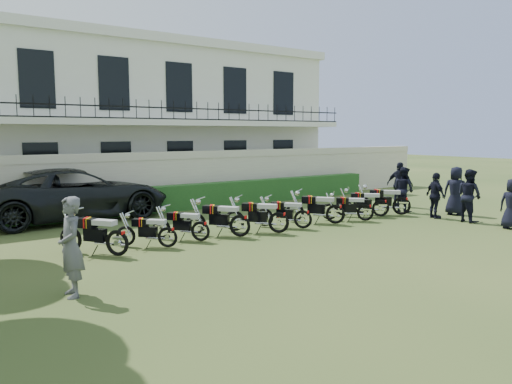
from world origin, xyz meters
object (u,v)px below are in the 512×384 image
(motorcycle_2, at_px, (200,226))
(motorcycle_8, at_px, (381,204))
(motorcycle_7, at_px, (366,209))
(motorcycle_1, at_px, (168,232))
(motorcycle_6, at_px, (335,209))
(motorcycle_4, at_px, (279,217))
(officer_2, at_px, (435,196))
(motorcycle_5, at_px, (303,215))
(motorcycle_9, at_px, (402,202))
(suv, at_px, (74,194))
(officer_5, at_px, (400,184))
(motorcycle_3, at_px, (240,220))
(officer_3, at_px, (456,191))
(inspector, at_px, (71,247))
(officer_0, at_px, (512,204))
(officer_4, at_px, (404,190))
(motorcycle_0, at_px, (117,237))
(officer_1, at_px, (469,196))

(motorcycle_2, distance_m, motorcycle_8, 7.40)
(motorcycle_7, bearing_deg, motorcycle_1, 133.64)
(motorcycle_6, height_order, motorcycle_8, motorcycle_6)
(motorcycle_4, relative_size, officer_2, 0.97)
(motorcycle_5, bearing_deg, officer_2, -50.17)
(motorcycle_9, relative_size, suv, 0.24)
(motorcycle_4, height_order, officer_5, officer_5)
(motorcycle_3, relative_size, motorcycle_5, 1.08)
(motorcycle_1, xyz_separation_m, officer_3, (11.20, -1.25, 0.47))
(motorcycle_3, xyz_separation_m, inspector, (-5.51, -2.57, 0.44))
(officer_0, bearing_deg, motorcycle_4, 53.18)
(motorcycle_3, height_order, motorcycle_7, motorcycle_3)
(motorcycle_8, height_order, suv, suv)
(motorcycle_1, relative_size, motorcycle_4, 0.81)
(motorcycle_9, height_order, officer_4, officer_4)
(motorcycle_4, bearing_deg, inspector, 157.66)
(motorcycle_9, bearing_deg, motorcycle_2, 133.77)
(motorcycle_1, bearing_deg, motorcycle_0, 139.93)
(inspector, bearing_deg, officer_0, 87.37)
(motorcycle_4, bearing_deg, officer_1, -59.47)
(officer_2, bearing_deg, motorcycle_1, 101.84)
(motorcycle_8, bearing_deg, suv, 98.63)
(motorcycle_9, xyz_separation_m, officer_4, (0.76, 0.53, 0.35))
(inspector, distance_m, officer_0, 13.44)
(motorcycle_6, bearing_deg, motorcycle_8, -33.74)
(motorcycle_2, xyz_separation_m, officer_1, (9.13, -2.56, 0.47))
(officer_2, bearing_deg, motorcycle_9, 44.82)
(motorcycle_2, distance_m, motorcycle_7, 6.29)
(motorcycle_0, xyz_separation_m, motorcycle_2, (2.52, 0.31, -0.07))
(motorcycle_5, distance_m, motorcycle_9, 4.73)
(motorcycle_0, height_order, officer_0, officer_0)
(inspector, height_order, officer_0, inspector)
(motorcycle_0, relative_size, officer_1, 0.95)
(motorcycle_9, distance_m, officer_2, 1.22)
(officer_2, bearing_deg, motorcycle_2, 99.85)
(motorcycle_6, relative_size, officer_0, 1.05)
(suv, bearing_deg, motorcycle_8, -125.69)
(motorcycle_0, relative_size, officer_5, 0.94)
(motorcycle_9, xyz_separation_m, officer_2, (0.51, -1.07, 0.30))
(inspector, bearing_deg, officer_1, 93.87)
(officer_1, bearing_deg, motorcycle_3, 87.72)
(motorcycle_7, relative_size, motorcycle_9, 0.85)
(motorcycle_5, bearing_deg, motorcycle_8, -35.94)
(motorcycle_4, distance_m, officer_4, 6.60)
(motorcycle_5, relative_size, motorcycle_9, 0.97)
(officer_0, relative_size, officer_3, 0.90)
(motorcycle_7, distance_m, officer_4, 2.88)
(motorcycle_4, height_order, officer_4, officer_4)
(motorcycle_8, xyz_separation_m, officer_0, (1.69, -3.92, 0.33))
(motorcycle_5, bearing_deg, inspector, 160.13)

